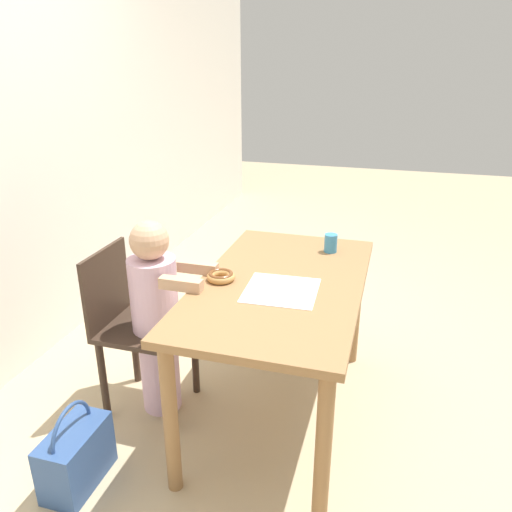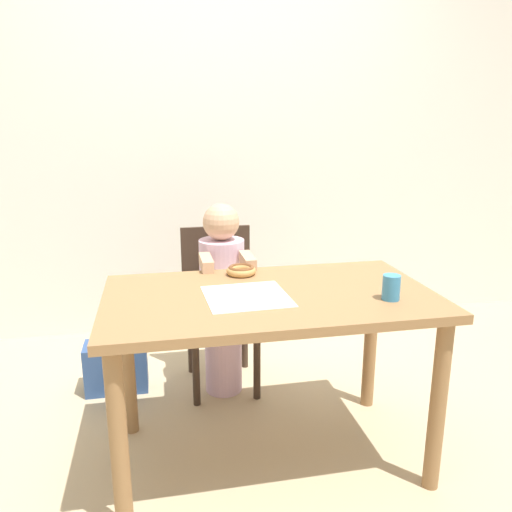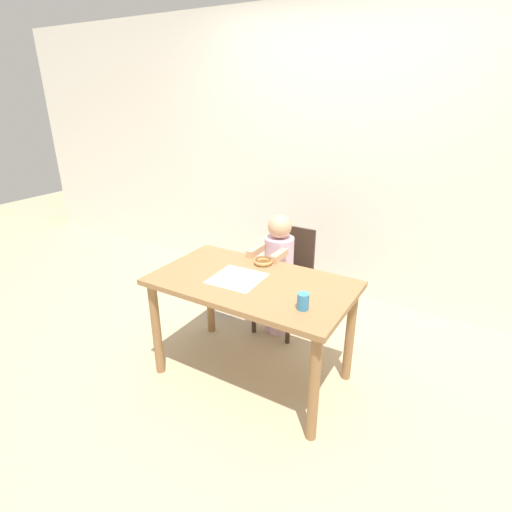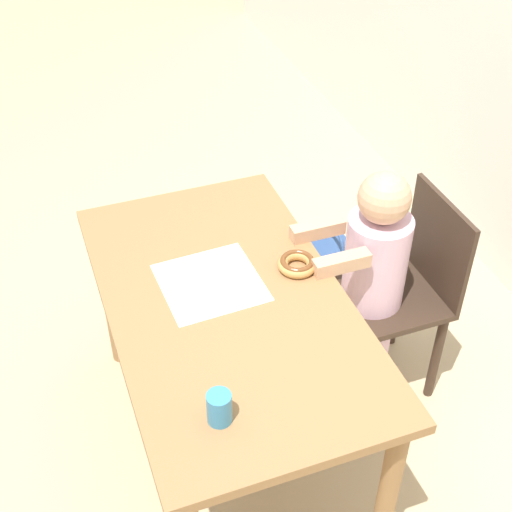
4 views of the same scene
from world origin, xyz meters
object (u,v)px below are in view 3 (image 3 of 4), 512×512
donut (263,261)px  handbag (230,293)px  chair (285,277)px  cup (303,301)px  child_figure (278,274)px

donut → handbag: donut is taller
chair → donut: 0.52m
handbag → cup: bearing=-38.3°
child_figure → cup: child_figure is taller
child_figure → donut: 0.39m
cup → chair: bearing=122.0°
cup → donut: bearing=139.3°
child_figure → donut: (0.04, -0.31, 0.23)m
donut → handbag: size_ratio=0.33×
donut → handbag: (-0.58, 0.43, -0.60)m
cup → handbag: bearing=141.7°
chair → handbag: 0.62m
cup → child_figure: bearing=125.9°
chair → donut: size_ratio=6.47×
child_figure → donut: bearing=-82.3°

